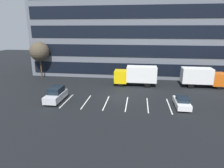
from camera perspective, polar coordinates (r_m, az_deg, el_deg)
ground_plane at (r=29.17m, az=1.80°, el=-3.83°), size 120.00×120.00×0.00m
office_building at (r=45.39m, az=4.41°, el=17.02°), size 39.42×13.43×21.60m
lot_markings at (r=26.84m, az=1.23°, el=-5.61°), size 14.14×5.40×0.01m
box_truck_yellow at (r=34.85m, az=6.98°, el=2.65°), size 7.44×2.46×3.45m
box_truck_orange at (r=36.97m, az=24.57°, el=1.97°), size 7.18×2.38×3.33m
sedan_white at (r=26.86m, az=19.55°, el=-5.00°), size 1.68×4.01×1.43m
suv_silver at (r=28.40m, az=-15.92°, el=-2.95°), size 1.87×4.41×1.99m
bare_tree at (r=42.64m, az=-20.22°, el=8.80°), size 3.87×3.87×7.26m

